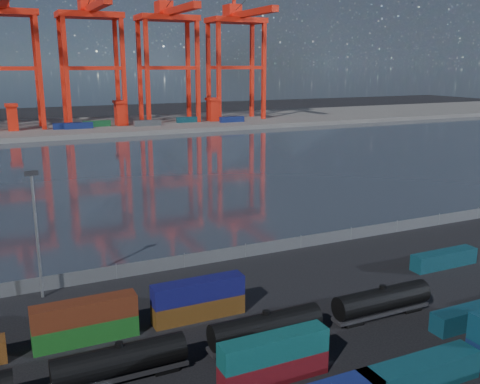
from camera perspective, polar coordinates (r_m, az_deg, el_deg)
name	(u,v)px	position (r m, az deg, el deg)	size (l,w,h in m)	color
ground	(357,339)	(61.87, 12.33, -15.07)	(700.00, 700.00, 0.00)	black
harbor_water	(127,170)	(154.21, -11.94, 2.30)	(700.00, 700.00, 0.00)	#282F3A
far_quay	(72,127)	(256.37, -17.49, 6.59)	(700.00, 70.00, 2.00)	#514F4C
container_row_south	(426,366)	(54.97, 19.25, -17.15)	(128.78, 2.60, 5.53)	#3E4043
container_row_north	(172,310)	(63.40, -7.23, -12.36)	(139.69, 2.25, 4.79)	navy
tanker_string	(33,382)	(53.19, -21.25, -18.36)	(90.49, 2.79, 3.99)	black
waterfront_fence	(245,251)	(83.27, 0.59, -6.32)	(160.12, 0.12, 2.20)	#595B5E
yard_light_mast	(36,228)	(71.50, -20.90, -3.63)	(1.60, 0.40, 16.60)	slate
gantry_cranes	(48,27)	(247.48, -19.77, 16.19)	(202.59, 52.98, 71.74)	red
quay_containers	(50,127)	(240.51, -19.64, 6.56)	(172.58, 10.99, 2.60)	navy
straddle_carriers	(68,114)	(245.50, -17.85, 7.89)	(140.00, 7.00, 11.10)	red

